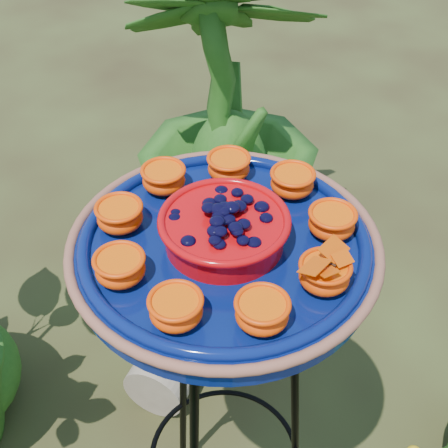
# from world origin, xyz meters

# --- Properties ---
(tripod_stand) EXTENTS (0.40, 0.40, 0.94)m
(tripod_stand) POSITION_xyz_m (-0.09, -0.11, 0.57)
(tripod_stand) COLOR black
(tripod_stand) RESTS_ON ground
(feeder_dish) EXTENTS (0.56, 0.56, 0.11)m
(feeder_dish) POSITION_xyz_m (-0.09, -0.11, 0.99)
(feeder_dish) COLOR #071454
(feeder_dish) RESTS_ON tripod_stand
(driftwood_log) EXTENTS (0.59, 0.37, 0.19)m
(driftwood_log) POSITION_xyz_m (0.26, 0.35, 0.09)
(driftwood_log) COLOR tan
(driftwood_log) RESTS_ON ground
(shrub_back_right) EXTENTS (0.87, 0.87, 1.10)m
(shrub_back_right) POSITION_xyz_m (0.68, 0.58, 0.55)
(shrub_back_right) COLOR #205115
(shrub_back_right) RESTS_ON ground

